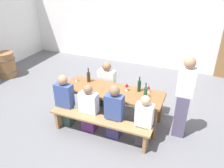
% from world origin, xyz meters
% --- Properties ---
extents(ground_plane, '(24.00, 24.00, 0.00)m').
position_xyz_m(ground_plane, '(0.00, 0.00, 0.00)').
color(ground_plane, slate).
extents(back_wall, '(14.00, 0.20, 3.20)m').
position_xyz_m(back_wall, '(0.00, 3.50, 1.60)').
color(back_wall, white).
rests_on(back_wall, ground).
extents(tasting_table, '(2.20, 0.72, 0.75)m').
position_xyz_m(tasting_table, '(0.00, 0.00, 0.67)').
color(tasting_table, brown).
rests_on(tasting_table, ground).
extents(bench_near, '(2.10, 0.30, 0.45)m').
position_xyz_m(bench_near, '(0.00, -0.66, 0.36)').
color(bench_near, '#9E7247').
rests_on(bench_near, ground).
extents(bench_far, '(2.10, 0.30, 0.45)m').
position_xyz_m(bench_far, '(0.00, 0.66, 0.36)').
color(bench_far, '#9E7247').
rests_on(bench_far, ground).
extents(wine_bottle_0, '(0.08, 0.08, 0.33)m').
position_xyz_m(wine_bottle_0, '(-0.65, 0.18, 0.87)').
color(wine_bottle_0, '#332814').
rests_on(wine_bottle_0, tasting_table).
extents(wine_bottle_1, '(0.07, 0.07, 0.32)m').
position_xyz_m(wine_bottle_1, '(0.73, -0.03, 0.87)').
color(wine_bottle_1, '#234C2D').
rests_on(wine_bottle_1, tasting_table).
extents(wine_bottle_2, '(0.07, 0.07, 0.33)m').
position_xyz_m(wine_bottle_2, '(0.54, 0.19, 0.88)').
color(wine_bottle_2, '#143319').
rests_on(wine_bottle_2, tasting_table).
extents(wine_glass_0, '(0.08, 0.08, 0.18)m').
position_xyz_m(wine_glass_0, '(0.29, 0.11, 0.88)').
color(wine_glass_0, silver).
rests_on(wine_glass_0, tasting_table).
extents(wine_glass_1, '(0.07, 0.07, 0.16)m').
position_xyz_m(wine_glass_1, '(-0.92, 0.09, 0.86)').
color(wine_glass_1, silver).
rests_on(wine_glass_1, tasting_table).
extents(wine_glass_2, '(0.06, 0.06, 0.16)m').
position_xyz_m(wine_glass_2, '(0.74, 0.21, 0.86)').
color(wine_glass_2, silver).
rests_on(wine_glass_2, tasting_table).
extents(seated_guest_near_0, '(0.37, 0.24, 1.17)m').
position_xyz_m(seated_guest_near_0, '(-0.87, -0.51, 0.56)').
color(seated_guest_near_0, '#335147').
rests_on(seated_guest_near_0, ground).
extents(seated_guest_near_1, '(0.38, 0.24, 1.06)m').
position_xyz_m(seated_guest_near_1, '(-0.30, -0.51, 0.50)').
color(seated_guest_near_1, '#582867').
rests_on(seated_guest_near_1, ground).
extents(seated_guest_near_2, '(0.35, 0.24, 1.16)m').
position_xyz_m(seated_guest_near_2, '(0.26, -0.51, 0.56)').
color(seated_guest_near_2, navy).
rests_on(seated_guest_near_2, ground).
extents(seated_guest_near_3, '(0.32, 0.24, 1.08)m').
position_xyz_m(seated_guest_near_3, '(0.85, -0.51, 0.51)').
color(seated_guest_near_3, '#423C46').
rests_on(seated_guest_near_3, ground).
extents(seated_guest_far_0, '(0.41, 0.24, 1.16)m').
position_xyz_m(seated_guest_far_0, '(-0.34, 0.51, 0.55)').
color(seated_guest_far_0, '#2C4143').
rests_on(seated_guest_far_0, ground).
extents(standing_host, '(0.32, 0.24, 1.70)m').
position_xyz_m(standing_host, '(1.46, 0.05, 0.84)').
color(standing_host, '#574E6C').
rests_on(standing_host, ground).
extents(wine_barrel, '(0.57, 0.57, 0.78)m').
position_xyz_m(wine_barrel, '(-3.92, 0.86, 0.39)').
color(wine_barrel, olive).
rests_on(wine_barrel, ground).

